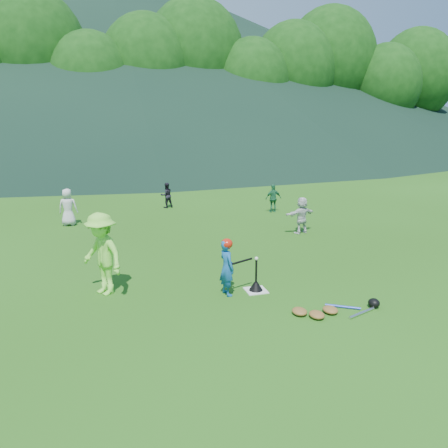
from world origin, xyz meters
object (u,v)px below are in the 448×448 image
equipment_pile (331,310)px  fielder_a (68,207)px  home_plate (256,290)px  fielder_c (273,198)px  adult_coach (102,254)px  batting_tee (256,285)px  fielder_d (302,215)px  batter_child (227,268)px  fielder_b (167,195)px

equipment_pile → fielder_a: bearing=120.8°
home_plate → fielder_c: bearing=65.1°
adult_coach → equipment_pile: size_ratio=0.98×
home_plate → batting_tee: (0.00, 0.00, 0.12)m
adult_coach → fielder_d: adult_coach is taller
adult_coach → fielder_a: 6.63m
fielder_c → batting_tee: bearing=64.8°
home_plate → fielder_c: fielder_c is taller
adult_coach → batting_tee: size_ratio=2.59×
fielder_d → fielder_a: bearing=-37.9°
fielder_a → batting_tee: 8.45m
fielder_d → equipment_pile: size_ratio=0.66×
batting_tee → equipment_pile: batting_tee is taller
fielder_c → fielder_d: size_ratio=0.92×
equipment_pile → batter_child: bearing=139.3°
adult_coach → fielder_a: bearing=153.4°
fielder_b → home_plate: bearing=78.9°
home_plate → batting_tee: bearing=0.0°
fielder_c → fielder_a: bearing=0.0°
home_plate → fielder_a: (-4.21, 7.31, 0.63)m
adult_coach → equipment_pile: 4.77m
batting_tee → equipment_pile: 1.75m
fielder_c → equipment_pile: (-2.41, -8.80, -0.48)m
fielder_a → batting_tee: fielder_a is taller
fielder_a → fielder_c: bearing=-169.7°
fielder_a → home_plate: bearing=129.9°
fielder_b → equipment_pile: (1.49, -10.81, -0.45)m
fielder_c → equipment_pile: fielder_c is taller
home_plate → batter_child: batter_child is taller
batting_tee → fielder_d: bearing=53.5°
adult_coach → fielder_b: adult_coach is taller
batter_child → adult_coach: bearing=60.3°
adult_coach → batting_tee: 3.33m
fielder_a → equipment_pile: bearing=130.7°
batter_child → fielder_a: size_ratio=0.94×
fielder_b → batting_tee: (0.49, -9.38, -0.39)m
fielder_d → adult_coach: bearing=14.1°
batter_child → fielder_d: bearing=-54.3°
adult_coach → fielder_c: (6.57, 6.59, -0.33)m
fielder_c → batting_tee: size_ratio=1.61×
adult_coach → home_plate: bearing=40.5°
home_plate → batter_child: bearing=-179.2°
fielder_b → batting_tee: size_ratio=1.53×
home_plate → adult_coach: bearing=166.3°
home_plate → batter_child: 0.89m
fielder_a → fielder_d: 7.93m
fielder_c → batting_tee: (-3.41, -7.36, -0.42)m
fielder_b → batting_tee: 9.40m
batter_child → fielder_a: 8.13m
fielder_a → equipment_pile: (5.21, -8.75, -0.58)m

